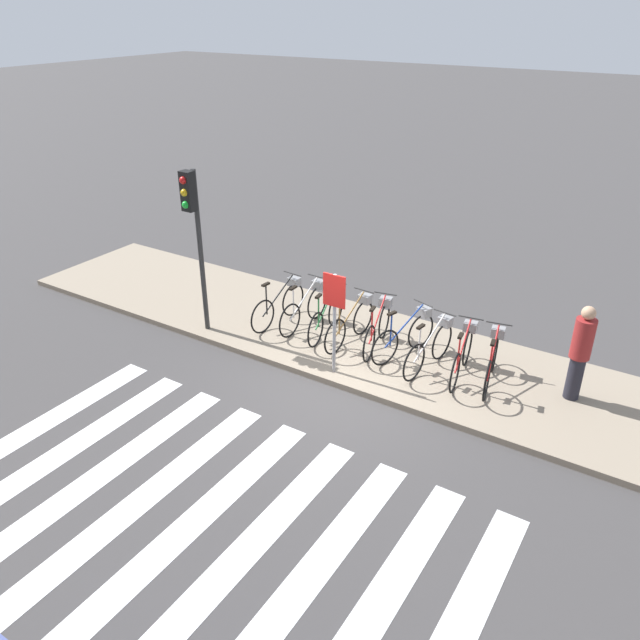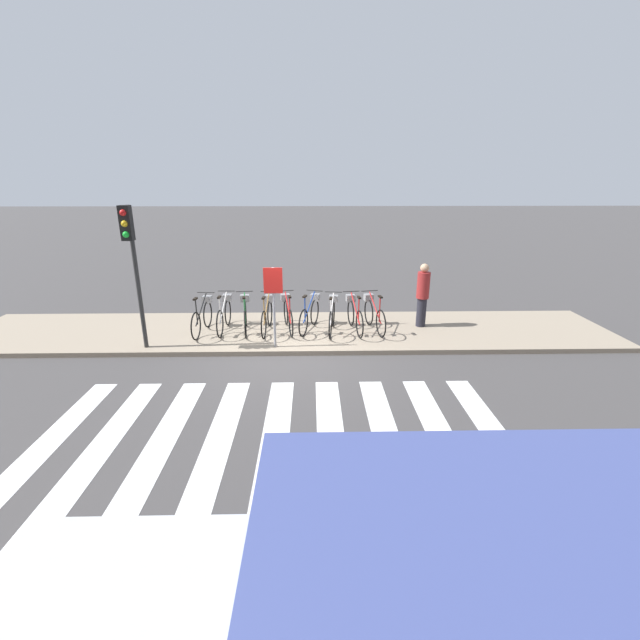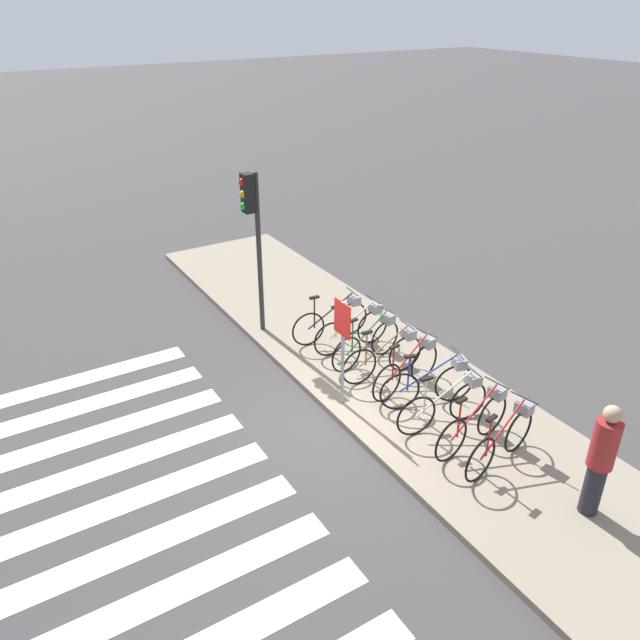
{
  "view_description": "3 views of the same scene",
  "coord_description": "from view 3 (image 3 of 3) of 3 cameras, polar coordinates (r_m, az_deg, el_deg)",
  "views": [
    {
      "loc": [
        4.74,
        -8.14,
        6.25
      ],
      "look_at": [
        -0.8,
        0.64,
        0.9
      ],
      "focal_mm": 35.0,
      "sensor_mm": 36.0,
      "label": 1
    },
    {
      "loc": [
        0.6,
        -9.36,
        3.98
      ],
      "look_at": [
        0.81,
        0.81,
        0.63
      ],
      "focal_mm": 24.0,
      "sensor_mm": 36.0,
      "label": 2
    },
    {
      "loc": [
        7.11,
        -4.68,
        6.43
      ],
      "look_at": [
        -1.25,
        0.45,
        1.26
      ],
      "focal_mm": 35.0,
      "sensor_mm": 36.0,
      "label": 3
    }
  ],
  "objects": [
    {
      "name": "parked_bicycle_7",
      "position": [
        10.04,
        14.11,
        -8.88
      ],
      "size": [
        0.46,
        1.71,
        1.05
      ],
      "color": "black",
      "rests_on": "sidewalk"
    },
    {
      "name": "sign_post",
      "position": [
        10.21,
        2.07,
        -1.45
      ],
      "size": [
        0.44,
        0.07,
        1.95
      ],
      "color": "#99999E",
      "rests_on": "sidewalk"
    },
    {
      "name": "parked_bicycle_5",
      "position": [
        10.79,
        10.25,
        -5.61
      ],
      "size": [
        0.65,
        1.65,
        1.05
      ],
      "color": "black",
      "rests_on": "sidewalk"
    },
    {
      "name": "parked_bicycle_1",
      "position": [
        12.3,
        3.27,
        -0.7
      ],
      "size": [
        0.46,
        1.72,
        1.05
      ],
      "color": "black",
      "rests_on": "sidewalk"
    },
    {
      "name": "traffic_light",
      "position": [
        12.25,
        -6.21,
        9.01
      ],
      "size": [
        0.24,
        0.4,
        3.34
      ],
      "color": "#2D2D2D",
      "rests_on": "sidewalk"
    },
    {
      "name": "sidewalk",
      "position": [
        11.41,
        8.11,
        -6.5
      ],
      "size": [
        17.21,
        3.12,
        0.12
      ],
      "color": "gray",
      "rests_on": "ground_plane"
    },
    {
      "name": "parked_bicycle_2",
      "position": [
        11.88,
        4.57,
        -1.86
      ],
      "size": [
        0.46,
        1.71,
        1.05
      ],
      "color": "black",
      "rests_on": "sidewalk"
    },
    {
      "name": "parked_bicycle_4",
      "position": [
        11.16,
        8.2,
        -4.2
      ],
      "size": [
        0.49,
        1.7,
        1.05
      ],
      "color": "black",
      "rests_on": "sidewalk"
    },
    {
      "name": "parked_bicycle_6",
      "position": [
        10.34,
        11.6,
        -7.38
      ],
      "size": [
        0.46,
        1.71,
        1.05
      ],
      "color": "black",
      "rests_on": "sidewalk"
    },
    {
      "name": "parked_bicycle_8",
      "position": [
        9.81,
        16.49,
        -10.25
      ],
      "size": [
        0.5,
        1.69,
        1.05
      ],
      "color": "black",
      "rests_on": "sidewalk"
    },
    {
      "name": "ground_plane",
      "position": [
        10.67,
        1.47,
        -9.3
      ],
      "size": [
        120.0,
        120.0,
        0.0
      ],
      "primitive_type": "plane",
      "color": "#423F3F"
    },
    {
      "name": "parked_bicycle_0",
      "position": [
        12.62,
        1.31,
        0.12
      ],
      "size": [
        0.46,
        1.72,
        1.05
      ],
      "color": "black",
      "rests_on": "sidewalk"
    },
    {
      "name": "parked_bicycle_3",
      "position": [
        11.46,
        6.14,
        -3.14
      ],
      "size": [
        0.46,
        1.72,
        1.05
      ],
      "color": "black",
      "rests_on": "sidewalk"
    },
    {
      "name": "pedestrian",
      "position": [
        9.11,
        24.29,
        -11.44
      ],
      "size": [
        0.34,
        0.34,
        1.74
      ],
      "color": "#23232D",
      "rests_on": "sidewalk"
    }
  ]
}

